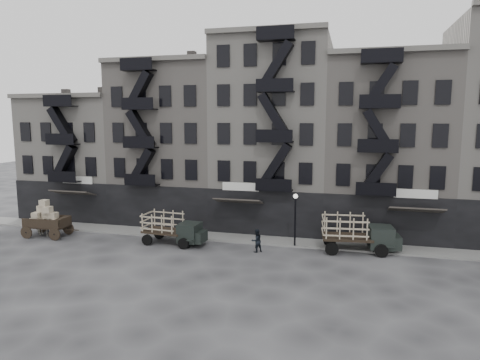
% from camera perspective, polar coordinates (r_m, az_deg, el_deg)
% --- Properties ---
extents(ground, '(140.00, 140.00, 0.00)m').
position_cam_1_polar(ground, '(32.46, 1.36, -9.88)').
color(ground, '#38383A').
rests_on(ground, ground).
extents(sidewalk, '(55.00, 2.50, 0.15)m').
position_cam_1_polar(sidewalk, '(35.94, 2.74, -7.96)').
color(sidewalk, slate).
rests_on(sidewalk, ground).
extents(building_west, '(10.00, 11.35, 13.20)m').
position_cam_1_polar(building_west, '(48.34, -19.53, 2.91)').
color(building_west, '#A8A39A').
rests_on(building_west, ground).
extents(building_midwest, '(10.00, 11.35, 16.20)m').
position_cam_1_polar(building_midwest, '(43.43, -8.58, 4.73)').
color(building_midwest, gray).
rests_on(building_midwest, ground).
extents(building_center, '(10.00, 11.35, 18.20)m').
position_cam_1_polar(building_center, '(40.51, 4.59, 5.96)').
color(building_center, '#A8A39A').
rests_on(building_center, ground).
extents(building_mideast, '(10.00, 11.35, 16.20)m').
position_cam_1_polar(building_mideast, '(40.07, 18.84, 4.09)').
color(building_mideast, gray).
rests_on(building_mideast, ground).
extents(lamp_post, '(0.36, 0.36, 4.28)m').
position_cam_1_polar(lamp_post, '(33.70, 7.38, -4.36)').
color(lamp_post, black).
rests_on(lamp_post, ground).
extents(horse, '(2.12, 1.26, 1.68)m').
position_cam_1_polar(horse, '(40.83, -24.79, -5.63)').
color(horse, beige).
rests_on(horse, ground).
extents(wagon, '(3.82, 2.17, 3.17)m').
position_cam_1_polar(wagon, '(40.33, -24.48, -4.37)').
color(wagon, black).
rests_on(wagon, ground).
extents(stake_truck_west, '(5.25, 2.44, 2.57)m').
position_cam_1_polar(stake_truck_west, '(35.02, -8.99, -6.12)').
color(stake_truck_west, black).
rests_on(stake_truck_west, ground).
extents(stake_truck_east, '(5.91, 2.92, 2.86)m').
position_cam_1_polar(stake_truck_east, '(33.75, 15.46, -6.58)').
color(stake_truck_east, black).
rests_on(stake_truck_east, ground).
extents(pedestrian_west, '(0.80, 0.66, 1.90)m').
position_cam_1_polar(pedestrian_west, '(41.77, -24.06, -5.14)').
color(pedestrian_west, black).
rests_on(pedestrian_west, ground).
extents(pedestrian_mid, '(1.09, 1.08, 1.78)m').
position_cam_1_polar(pedestrian_mid, '(32.76, 2.22, -8.08)').
color(pedestrian_mid, black).
rests_on(pedestrian_mid, ground).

